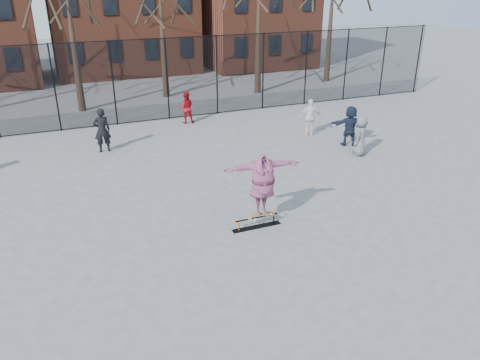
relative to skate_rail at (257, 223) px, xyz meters
name	(u,v)px	position (x,y,z in m)	size (l,w,h in m)	color
ground	(250,253)	(-0.72, -1.18, -0.13)	(100.00, 100.00, 0.00)	slate
skate_rail	(257,223)	(0.00, 0.00, 0.00)	(1.50, 0.23, 0.33)	black
skateboard	(262,214)	(0.17, 0.00, 0.25)	(0.80, 0.19, 0.10)	#9D6A3F
skater	(263,185)	(0.17, 0.00, 1.20)	(2.21, 0.60, 1.80)	navy
bystander_black	(102,130)	(-3.22, 8.20, 0.79)	(0.67, 0.44, 1.84)	black
bystander_red	(186,108)	(1.10, 10.82, 0.65)	(0.75, 0.59, 1.55)	maroon
bystander_white	(310,117)	(5.72, 6.82, 0.71)	(0.98, 0.41, 1.68)	silver
bystander_navy	(350,126)	(6.59, 5.01, 0.73)	(1.59, 0.51, 1.72)	#1C2438
bystander_extra	(360,136)	(6.27, 3.82, 0.68)	(0.79, 0.52, 1.62)	slate
fence	(142,80)	(-0.73, 11.82, 1.93)	(34.03, 0.07, 4.00)	black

